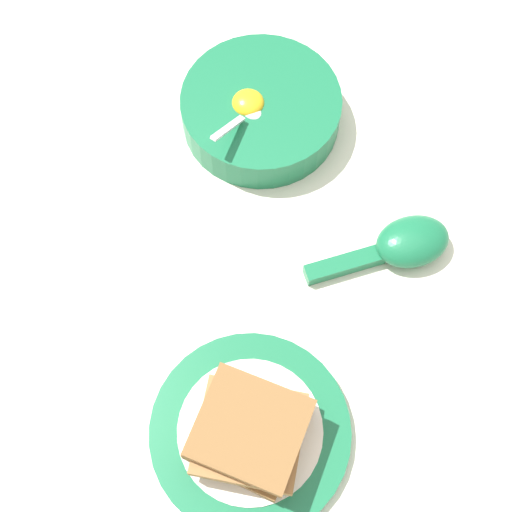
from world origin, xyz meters
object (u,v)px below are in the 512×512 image
at_px(egg_bowl, 261,109).
at_px(toast_plate, 250,432).
at_px(soup_spoon, 403,245).
at_px(toast_sandwich, 249,432).

xyz_separation_m(egg_bowl, toast_plate, (0.25, -0.24, -0.02)).
relative_size(toast_plate, soup_spoon, 1.22).
distance_m(egg_bowl, toast_plate, 0.34).
height_order(egg_bowl, toast_sandwich, egg_bowl).
height_order(toast_plate, soup_spoon, soup_spoon).
xyz_separation_m(toast_plate, toast_sandwich, (0.00, -0.00, 0.03)).
xyz_separation_m(egg_bowl, soup_spoon, (0.21, -0.00, -0.01)).
bearing_deg(toast_plate, toast_sandwich, -47.64).
bearing_deg(toast_plate, soup_spoon, 97.57).
distance_m(toast_plate, soup_spoon, 0.24).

